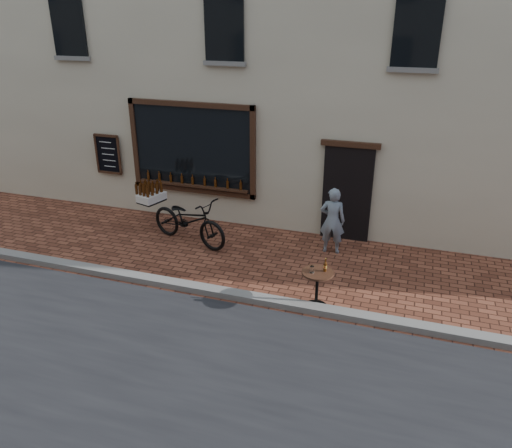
% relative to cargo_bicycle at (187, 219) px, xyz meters
% --- Properties ---
extents(ground, '(90.00, 90.00, 0.00)m').
position_rel_cargo_bicycle_xyz_m(ground, '(1.48, -2.14, -0.57)').
color(ground, '#4E2619').
rests_on(ground, ground).
extents(kerb, '(90.00, 0.25, 0.12)m').
position_rel_cargo_bicycle_xyz_m(kerb, '(1.48, -1.94, -0.51)').
color(kerb, slate).
rests_on(kerb, ground).
extents(shop_building, '(28.00, 6.20, 10.00)m').
position_rel_cargo_bicycle_xyz_m(shop_building, '(1.48, 4.36, 4.43)').
color(shop_building, beige).
rests_on(shop_building, ground).
extents(cargo_bicycle, '(2.56, 1.35, 1.19)m').
position_rel_cargo_bicycle_xyz_m(cargo_bicycle, '(0.00, 0.00, 0.00)').
color(cargo_bicycle, black).
rests_on(cargo_bicycle, ground).
extents(bistro_table, '(0.57, 0.57, 0.98)m').
position_rel_cargo_bicycle_xyz_m(bistro_table, '(3.38, -1.79, -0.04)').
color(bistro_table, black).
rests_on(bistro_table, ground).
extents(pedestrian, '(0.57, 0.40, 1.49)m').
position_rel_cargo_bicycle_xyz_m(pedestrian, '(3.22, 0.53, 0.18)').
color(pedestrian, slate).
rests_on(pedestrian, ground).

